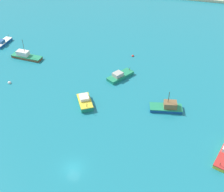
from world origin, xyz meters
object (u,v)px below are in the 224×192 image
object	(u,v)px
buoy_1	(133,56)
buoy_2	(9,83)
fishing_boat_7	(26,56)
fishing_boat_3	(85,102)
fishing_boat_6	(167,107)
fishing_boat_11	(3,42)
fishing_boat_5	(120,76)

from	to	relation	value
buoy_1	buoy_2	xyz separation A→B (m)	(-31.20, -25.23, 0.04)
fishing_boat_7	buoy_1	distance (m)	35.55
buoy_1	fishing_boat_3	bearing A→B (deg)	-103.20
fishing_boat_6	buoy_2	xyz separation A→B (m)	(-45.76, -0.54, -0.73)
fishing_boat_6	buoy_1	distance (m)	28.67
fishing_boat_6	fishing_boat_11	size ratio (longest dim) A/B	1.11
fishing_boat_11	buoy_2	size ratio (longest dim) A/B	7.83
fishing_boat_5	fishing_boat_11	world-z (taller)	fishing_boat_5
fishing_boat_11	buoy_2	world-z (taller)	fishing_boat_11
fishing_boat_6	fishing_boat_3	bearing A→B (deg)	-170.14
fishing_boat_11	buoy_1	size ratio (longest dim) A/B	9.97
fishing_boat_11	buoy_2	bearing A→B (deg)	-53.84
fishing_boat_5	fishing_boat_6	distance (m)	19.00
fishing_boat_3	buoy_2	world-z (taller)	fishing_boat_3
fishing_boat_7	buoy_1	size ratio (longest dim) A/B	13.49
fishing_boat_5	fishing_boat_11	size ratio (longest dim) A/B	1.14
buoy_2	fishing_boat_5	bearing A→B (deg)	20.89
fishing_boat_3	fishing_boat_6	world-z (taller)	fishing_boat_6
fishing_boat_6	fishing_boat_7	world-z (taller)	fishing_boat_7
fishing_boat_11	fishing_boat_7	bearing A→B (deg)	-27.62
fishing_boat_7	buoy_1	bearing A→B (deg)	17.64
fishing_boat_3	fishing_boat_5	xyz separation A→B (m)	(5.74, 14.70, -0.12)
fishing_boat_5	buoy_2	world-z (taller)	fishing_boat_5
fishing_boat_3	fishing_boat_11	size ratio (longest dim) A/B	0.95
fishing_boat_3	fishing_boat_11	world-z (taller)	fishing_boat_3
fishing_boat_6	fishing_boat_7	bearing A→B (deg)	163.97
fishing_boat_5	fishing_boat_6	world-z (taller)	fishing_boat_6
fishing_boat_3	fishing_boat_11	bearing A→B (deg)	148.73
fishing_boat_7	fishing_boat_11	world-z (taller)	fishing_boat_7
buoy_1	fishing_boat_11	bearing A→B (deg)	-174.99
fishing_boat_3	fishing_boat_5	world-z (taller)	fishing_boat_3
fishing_boat_7	buoy_2	xyz separation A→B (m)	(2.68, -14.46, -0.70)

